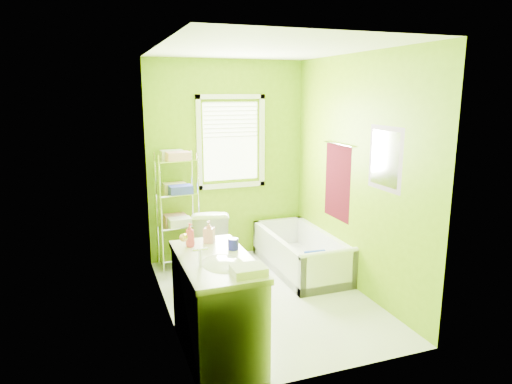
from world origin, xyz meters
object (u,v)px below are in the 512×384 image
object	(u,v)px
bathtub	(302,258)
toilet	(210,237)
wire_shelf_unit	(178,198)
vanity	(217,303)

from	to	relation	value
bathtub	toilet	size ratio (longest dim) A/B	1.93
wire_shelf_unit	vanity	bearing A→B (deg)	-91.85
bathtub	toilet	bearing A→B (deg)	154.78
bathtub	toilet	distance (m)	1.18
vanity	toilet	bearing A→B (deg)	77.53
bathtub	wire_shelf_unit	xyz separation A→B (m)	(-1.40, 0.66, 0.74)
bathtub	vanity	world-z (taller)	vanity
vanity	wire_shelf_unit	distance (m)	2.13
toilet	bathtub	bearing A→B (deg)	167.51
toilet	wire_shelf_unit	size ratio (longest dim) A/B	0.53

